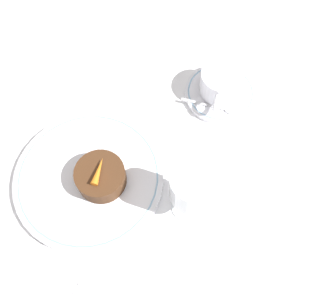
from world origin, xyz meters
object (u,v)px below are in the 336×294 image
Objects in this scene: wine_glass at (192,189)px; fork at (62,282)px; coffee_cup at (221,82)px; dinner_plate at (90,177)px; dessert_cake at (100,179)px.

fork is at bearing -42.91° from wine_glass.
wine_glass is at bearing -0.56° from coffee_cup.
dinner_plate reaches higher than fork.
dinner_plate is at bearing -174.15° from fork.
wine_glass reaches higher than dinner_plate.
coffee_cup is 0.55× the size of fork.
coffee_cup reaches higher than dinner_plate.
wine_glass is 0.24m from fork.
dinner_plate is at bearing -90.80° from wine_glass.
coffee_cup is 0.85× the size of wine_glass.
fork is (0.17, 0.02, -0.01)m from dinner_plate.
fork is 2.31× the size of dessert_cake.
dinner_plate is 0.19m from wine_glass.
coffee_cup reaches higher than dessert_cake.
coffee_cup is at bearing 142.02° from dinner_plate.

